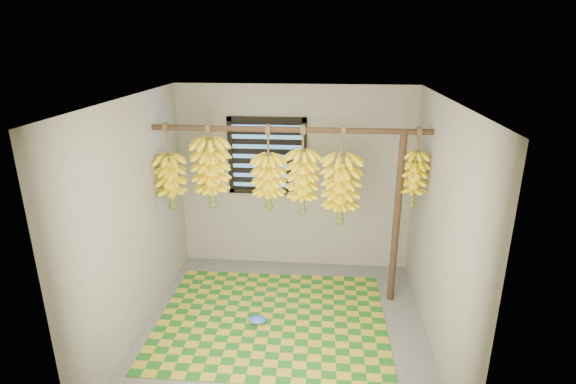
# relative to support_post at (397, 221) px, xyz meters

# --- Properties ---
(floor) EXTENTS (3.00, 3.00, 0.01)m
(floor) POSITION_rel_support_post_xyz_m (-1.20, -0.70, -1.00)
(floor) COLOR #535353
(floor) RESTS_ON ground
(ceiling) EXTENTS (3.00, 3.00, 0.01)m
(ceiling) POSITION_rel_support_post_xyz_m (-1.20, -0.70, 1.40)
(ceiling) COLOR silver
(ceiling) RESTS_ON wall_back
(wall_back) EXTENTS (3.00, 0.01, 2.40)m
(wall_back) POSITION_rel_support_post_xyz_m (-1.20, 0.80, 0.20)
(wall_back) COLOR slate
(wall_back) RESTS_ON floor
(wall_left) EXTENTS (0.01, 3.00, 2.40)m
(wall_left) POSITION_rel_support_post_xyz_m (-2.71, -0.70, 0.20)
(wall_left) COLOR slate
(wall_left) RESTS_ON floor
(wall_right) EXTENTS (0.01, 3.00, 2.40)m
(wall_right) POSITION_rel_support_post_xyz_m (0.30, -0.70, 0.20)
(wall_right) COLOR slate
(wall_right) RESTS_ON floor
(window) EXTENTS (1.00, 0.04, 1.00)m
(window) POSITION_rel_support_post_xyz_m (-1.55, 0.78, 0.50)
(window) COLOR black
(window) RESTS_ON wall_back
(hanging_pole) EXTENTS (3.00, 0.06, 0.06)m
(hanging_pole) POSITION_rel_support_post_xyz_m (-1.20, 0.00, 1.00)
(hanging_pole) COLOR #41291A
(hanging_pole) RESTS_ON wall_left
(support_post) EXTENTS (0.08, 0.08, 2.00)m
(support_post) POSITION_rel_support_post_xyz_m (0.00, 0.00, 0.00)
(support_post) COLOR #41291A
(support_post) RESTS_ON floor
(woven_mat) EXTENTS (2.48, 2.00, 0.01)m
(woven_mat) POSITION_rel_support_post_xyz_m (-1.34, -0.54, -0.99)
(woven_mat) COLOR #1C601D
(woven_mat) RESTS_ON floor
(plastic_bag) EXTENTS (0.19, 0.14, 0.08)m
(plastic_bag) POSITION_rel_support_post_xyz_m (-1.49, -0.63, -0.95)
(plastic_bag) COLOR blue
(plastic_bag) RESTS_ON woven_mat
(banana_bunch_a) EXTENTS (0.34, 0.34, 0.99)m
(banana_bunch_a) POSITION_rel_support_post_xyz_m (-2.55, 0.00, 0.38)
(banana_bunch_a) COLOR brown
(banana_bunch_a) RESTS_ON hanging_pole
(banana_bunch_b) EXTENTS (0.39, 0.39, 0.95)m
(banana_bunch_b) POSITION_rel_support_post_xyz_m (-2.08, 0.00, 0.50)
(banana_bunch_b) COLOR brown
(banana_bunch_b) RESTS_ON hanging_pole
(banana_bunch_c) EXTENTS (0.35, 0.35, 0.96)m
(banana_bunch_c) POSITION_rel_support_post_xyz_m (-1.43, 0.00, 0.41)
(banana_bunch_c) COLOR brown
(banana_bunch_c) RESTS_ON hanging_pole
(banana_bunch_d) EXTENTS (0.34, 0.34, 1.00)m
(banana_bunch_d) POSITION_rel_support_post_xyz_m (-1.05, 0.00, 0.42)
(banana_bunch_d) COLOR brown
(banana_bunch_d) RESTS_ON hanging_pole
(banana_bunch_e) EXTENTS (0.42, 0.42, 1.09)m
(banana_bunch_e) POSITION_rel_support_post_xyz_m (-0.63, 0.00, 0.35)
(banana_bunch_e) COLOR brown
(banana_bunch_e) RESTS_ON hanging_pole
(banana_bunch_f) EXTENTS (0.28, 0.28, 0.88)m
(banana_bunch_f) POSITION_rel_support_post_xyz_m (0.15, -0.00, 0.49)
(banana_bunch_f) COLOR brown
(banana_bunch_f) RESTS_ON hanging_pole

